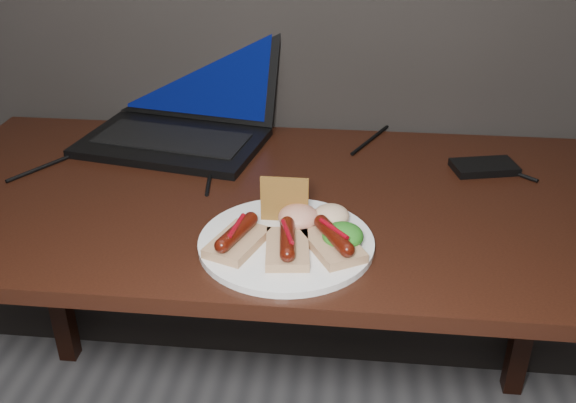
# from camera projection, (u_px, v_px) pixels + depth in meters

# --- Properties ---
(desk) EXTENTS (1.40, 0.70, 0.75)m
(desk) POSITION_uv_depth(u_px,v_px,m) (267.00, 233.00, 1.31)
(desk) COLOR black
(desk) RESTS_ON ground
(laptop) EXTENTS (0.46, 0.41, 0.25)m
(laptop) POSITION_uv_depth(u_px,v_px,m) (182.00, 115.00, 1.50)
(laptop) COLOR black
(laptop) RESTS_ON desk
(hard_drive) EXTENTS (0.15, 0.10, 0.02)m
(hard_drive) POSITION_uv_depth(u_px,v_px,m) (484.00, 167.00, 1.35)
(hard_drive) COLOR black
(hard_drive) RESTS_ON desk
(desk_cables) EXTENTS (1.08, 0.42, 0.01)m
(desk_cables) POSITION_uv_depth(u_px,v_px,m) (274.00, 159.00, 1.40)
(desk_cables) COLOR black
(desk_cables) RESTS_ON desk
(plate) EXTENTS (0.37, 0.37, 0.01)m
(plate) POSITION_uv_depth(u_px,v_px,m) (286.00, 243.00, 1.10)
(plate) COLOR white
(plate) RESTS_ON desk
(bread_sausage_left) EXTENTS (0.11, 0.13, 0.04)m
(bread_sausage_left) POSITION_uv_depth(u_px,v_px,m) (237.00, 238.00, 1.07)
(bread_sausage_left) COLOR tan
(bread_sausage_left) RESTS_ON plate
(bread_sausage_center) EXTENTS (0.08, 0.12, 0.04)m
(bread_sausage_center) POSITION_uv_depth(u_px,v_px,m) (287.00, 244.00, 1.05)
(bread_sausage_center) COLOR tan
(bread_sausage_center) RESTS_ON plate
(bread_sausage_right) EXTENTS (0.12, 0.13, 0.04)m
(bread_sausage_right) POSITION_uv_depth(u_px,v_px,m) (333.00, 241.00, 1.06)
(bread_sausage_right) COLOR tan
(bread_sausage_right) RESTS_ON plate
(crispbread) EXTENTS (0.09, 0.01, 0.08)m
(crispbread) POSITION_uv_depth(u_px,v_px,m) (284.00, 199.00, 1.13)
(crispbread) COLOR #AB712F
(crispbread) RESTS_ON plate
(salad_greens) EXTENTS (0.07, 0.07, 0.04)m
(salad_greens) POSITION_uv_depth(u_px,v_px,m) (343.00, 236.00, 1.07)
(salad_greens) COLOR #185310
(salad_greens) RESTS_ON plate
(salsa_mound) EXTENTS (0.07, 0.07, 0.04)m
(salsa_mound) POSITION_uv_depth(u_px,v_px,m) (299.00, 217.00, 1.12)
(salsa_mound) COLOR #A21018
(salsa_mound) RESTS_ON plate
(coleslaw_mound) EXTENTS (0.06, 0.06, 0.04)m
(coleslaw_mound) POSITION_uv_depth(u_px,v_px,m) (331.00, 216.00, 1.13)
(coleslaw_mound) COLOR silver
(coleslaw_mound) RESTS_ON plate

